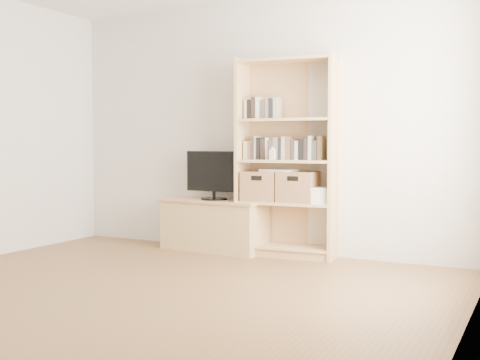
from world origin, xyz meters
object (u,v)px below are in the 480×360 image
Objects in this scene: baby_monitor at (272,155)px; basket_left at (262,186)px; basket_right at (298,187)px; laptop at (279,170)px; television at (214,175)px; tv_stand at (214,226)px; bookshelf at (287,157)px.

basket_left is at bearing 152.43° from baby_monitor.
laptop reaches higher than basket_right.
television is 0.75m from baby_monitor.
tv_stand is 10.87× the size of baby_monitor.
tv_stand is 3.10× the size of basket_left.
bookshelf reaches higher than television.
laptop is at bearing 78.64° from baby_monitor.
bookshelf is at bearing 19.05° from laptop.
television is (0.00, 0.00, 0.54)m from tv_stand.
basket_right is 0.25m from laptop.
baby_monitor is at bearing -2.46° from tv_stand.
bookshelf reaches higher than laptop.
basket_right is at bearing 6.51° from tv_stand.
baby_monitor is 0.29× the size of basket_left.
basket_right is at bearing 30.93° from baby_monitor.
bookshelf is 6.00× the size of laptop.
baby_monitor reaches higher than basket_right.
laptop is (0.73, 0.02, 0.07)m from television.
laptop is (-0.20, -0.02, 0.16)m from basket_right.
television is at bearing 0.00° from tv_stand.
bookshelf is at bearing 5.90° from television.
television is 0.56m from basket_left.
basket_right is (0.38, 0.03, 0.00)m from basket_left.
tv_stand is 1.03m from basket_right.
basket_left is at bearing 4.55° from television.
bookshelf reaches higher than basket_left.
tv_stand is 0.70m from basket_left.
bookshelf is (0.81, 0.03, 0.73)m from tv_stand.
bookshelf reaches higher than basket_right.
laptop is at bearing -3.27° from basket_left.
baby_monitor is at bearing -96.77° from laptop.
baby_monitor is at bearing -3.21° from television.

